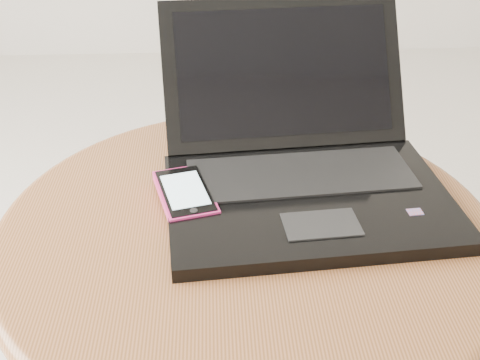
{
  "coord_description": "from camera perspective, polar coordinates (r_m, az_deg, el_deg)",
  "views": [
    {
      "loc": [
        0.03,
        -0.75,
        1.01
      ],
      "look_at": [
        0.06,
        -0.09,
        0.59
      ],
      "focal_mm": 45.64,
      "sensor_mm": 36.0,
      "label": 1
    }
  ],
  "objects": [
    {
      "name": "phone_black",
      "position": [
        0.87,
        -5.33,
        -0.8
      ],
      "size": [
        0.09,
        0.12,
        0.01
      ],
      "color": "black",
      "rests_on": "table"
    },
    {
      "name": "table",
      "position": [
        0.88,
        0.59,
        -9.77
      ],
      "size": [
        0.67,
        0.67,
        0.53
      ],
      "color": "#5E3415",
      "rests_on": "ground"
    },
    {
      "name": "laptop",
      "position": [
        0.87,
        5.68,
        1.86
      ],
      "size": [
        0.41,
        0.43,
        0.22
      ],
      "color": "black",
      "rests_on": "table"
    },
    {
      "name": "phone_pink",
      "position": [
        0.84,
        -5.16,
        -1.32
      ],
      "size": [
        0.1,
        0.14,
        0.02
      ],
      "color": "#CE2970",
      "rests_on": "phone_black"
    }
  ]
}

